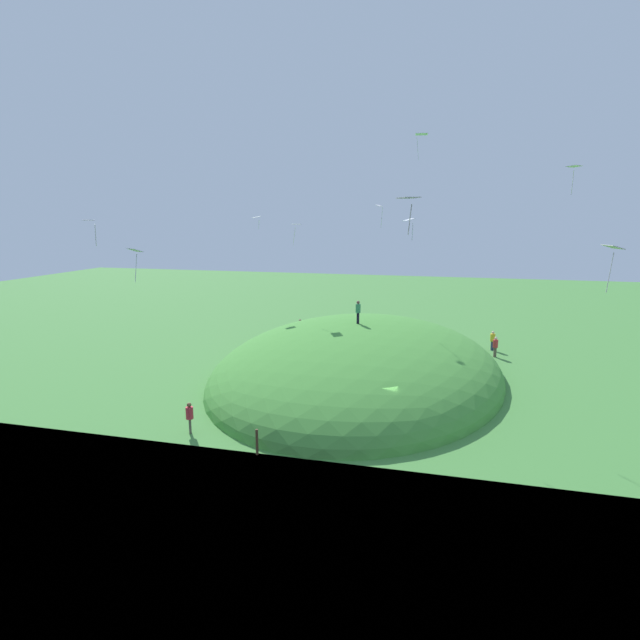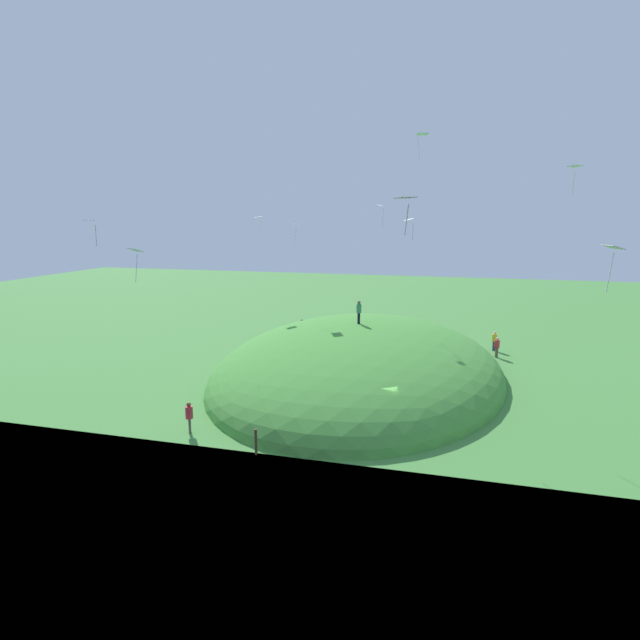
# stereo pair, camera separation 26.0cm
# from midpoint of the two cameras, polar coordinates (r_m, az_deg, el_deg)

# --- Properties ---
(ground_plane) EXTENTS (160.00, 160.00, 0.00)m
(ground_plane) POSITION_cam_midpoint_polar(r_m,az_deg,el_deg) (31.68, 6.12, -11.05)
(ground_plane) COLOR #46873B
(grass_hill) EXTENTS (30.64, 21.93, 7.71)m
(grass_hill) POSITION_cam_midpoint_polar(r_m,az_deg,el_deg) (40.90, 4.10, -5.82)
(grass_hill) COLOR #458F37
(grass_hill) RESTS_ON ground_plane
(person_walking_path) EXTENTS (0.50, 0.50, 1.81)m
(person_walking_path) POSITION_cam_midpoint_polar(r_m,az_deg,el_deg) (40.18, 4.06, 1.21)
(person_walking_path) COLOR black
(person_walking_path) RESTS_ON grass_hill
(person_with_child) EXTENTS (0.57, 0.57, 1.81)m
(person_with_child) POSITION_cam_midpoint_polar(r_m,az_deg,el_deg) (49.75, 18.45, -1.94)
(person_with_child) COLOR #273050
(person_with_child) RESTS_ON ground_plane
(person_watching_kites) EXTENTS (0.56, 0.56, 1.82)m
(person_watching_kites) POSITION_cam_midpoint_polar(r_m,az_deg,el_deg) (30.35, -14.50, -10.06)
(person_watching_kites) COLOR brown
(person_watching_kites) RESTS_ON ground_plane
(person_on_hilltop) EXTENTS (0.52, 0.52, 1.80)m
(person_on_hilltop) POSITION_cam_midpoint_polar(r_m,az_deg,el_deg) (47.46, 18.72, -2.58)
(person_on_hilltop) COLOR brown
(person_on_hilltop) RESTS_ON ground_plane
(person_near_shore) EXTENTS (0.42, 0.42, 1.79)m
(person_near_shore) POSITION_cam_midpoint_polar(r_m,az_deg,el_deg) (52.79, -2.36, -0.63)
(person_near_shore) COLOR black
(person_near_shore) RESTS_ON ground_plane
(kite_0) EXTENTS (1.04, 1.02, 1.69)m
(kite_0) POSITION_cam_midpoint_polar(r_m,az_deg,el_deg) (35.31, 26.14, 14.89)
(kite_0) COLOR white
(kite_1) EXTENTS (0.73, 0.65, 1.95)m
(kite_1) POSITION_cam_midpoint_polar(r_m,az_deg,el_deg) (44.52, 6.43, 12.19)
(kite_1) COLOR white
(kite_2) EXTENTS (1.01, 0.90, 1.27)m
(kite_2) POSITION_cam_midpoint_polar(r_m,az_deg,el_deg) (18.09, 9.36, 13.03)
(kite_2) COLOR silver
(kite_4) EXTENTS (1.02, 1.00, 1.44)m
(kite_4) POSITION_cam_midpoint_polar(r_m,az_deg,el_deg) (31.42, -24.45, 9.89)
(kite_4) COLOR white
(kite_5) EXTENTS (0.73, 0.97, 1.92)m
(kite_5) POSITION_cam_midpoint_polar(r_m,az_deg,el_deg) (41.47, 10.96, 19.41)
(kite_5) COLOR white
(kite_6) EXTENTS (1.14, 0.94, 2.29)m
(kite_6) POSITION_cam_midpoint_polar(r_m,az_deg,el_deg) (28.72, 29.46, 6.79)
(kite_6) COLOR white
(kite_7) EXTENTS (1.24, 1.09, 1.81)m
(kite_7) POSITION_cam_midpoint_polar(r_m,az_deg,el_deg) (44.50, -2.86, 10.45)
(kite_7) COLOR white
(kite_8) EXTENTS (1.32, 1.18, 1.17)m
(kite_8) POSITION_cam_midpoint_polar(r_m,az_deg,el_deg) (50.29, -7.19, 11.22)
(kite_8) COLOR white
(kite_9) EXTENTS (0.99, 0.84, 1.43)m
(kite_9) POSITION_cam_midpoint_polar(r_m,az_deg,el_deg) (33.56, 9.63, 10.78)
(kite_9) COLOR white
(kite_10) EXTENTS (1.04, 1.17, 2.07)m
(kite_10) POSITION_cam_midpoint_polar(r_m,az_deg,el_deg) (33.32, -20.03, 7.10)
(kite_10) COLOR white
(mooring_post) EXTENTS (0.14, 0.14, 1.38)m
(mooring_post) POSITION_cam_midpoint_polar(r_m,az_deg,el_deg) (27.33, -7.28, -13.27)
(mooring_post) COLOR brown
(mooring_post) RESTS_ON ground_plane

